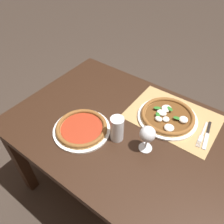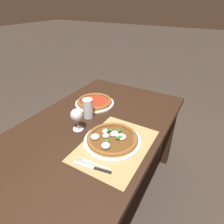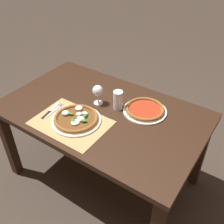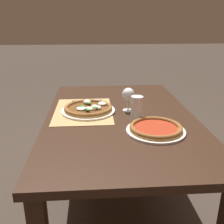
{
  "view_description": "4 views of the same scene",
  "coord_description": "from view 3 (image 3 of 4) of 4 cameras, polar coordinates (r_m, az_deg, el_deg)",
  "views": [
    {
      "loc": [
        -0.34,
        0.71,
        1.66
      ],
      "look_at": [
        0.17,
        0.02,
        0.82
      ],
      "focal_mm": 35.0,
      "sensor_mm": 36.0,
      "label": 1
    },
    {
      "loc": [
        -0.84,
        -0.64,
        1.49
      ],
      "look_at": [
        0.1,
        -0.1,
        0.83
      ],
      "focal_mm": 30.0,
      "sensor_mm": 36.0,
      "label": 2
    },
    {
      "loc": [
        0.92,
        -1.23,
        1.9
      ],
      "look_at": [
        0.14,
        -0.07,
        0.83
      ],
      "focal_mm": 42.0,
      "sensor_mm": 36.0,
      "label": 3
    },
    {
      "loc": [
        1.53,
        -0.17,
        1.32
      ],
      "look_at": [
        0.11,
        -0.06,
        0.8
      ],
      "focal_mm": 42.0,
      "sensor_mm": 36.0,
      "label": 4
    }
  ],
  "objects": [
    {
      "name": "pizza_near",
      "position": [
        1.83,
        -7.8,
        -1.43
      ],
      "size": [
        0.35,
        0.35,
        0.05
      ],
      "color": "silver",
      "rests_on": "paper_placemat"
    },
    {
      "name": "knife",
      "position": [
        1.97,
        -13.16,
        0.39
      ],
      "size": [
        0.05,
        0.21,
        0.01
      ],
      "color": "black",
      "rests_on": "paper_placemat"
    },
    {
      "name": "ground_plane",
      "position": [
        2.44,
        -1.81,
        -13.66
      ],
      "size": [
        24.0,
        24.0,
        0.0
      ],
      "primitive_type": "plane",
      "color": "#382D26"
    },
    {
      "name": "dining_table",
      "position": [
        1.98,
        -2.17,
        -1.83
      ],
      "size": [
        1.49,
        0.92,
        0.74
      ],
      "color": "black",
      "rests_on": "ground"
    },
    {
      "name": "fork",
      "position": [
        1.96,
        -12.46,
        0.32
      ],
      "size": [
        0.04,
        0.2,
        0.0
      ],
      "color": "#B7B7BC",
      "rests_on": "paper_placemat"
    },
    {
      "name": "pizza_far",
      "position": [
        1.91,
        7.18,
        0.52
      ],
      "size": [
        0.32,
        0.32,
        0.04
      ],
      "color": "silver",
      "rests_on": "dining_table"
    },
    {
      "name": "paper_placemat",
      "position": [
        1.83,
        -8.92,
        -2.28
      ],
      "size": [
        0.51,
        0.37,
        0.0
      ],
      "primitive_type": "cube",
      "color": "#A88451",
      "rests_on": "dining_table"
    },
    {
      "name": "pint_glass",
      "position": [
        1.9,
        1.32,
        2.53
      ],
      "size": [
        0.07,
        0.07,
        0.15
      ],
      "color": "silver",
      "rests_on": "dining_table"
    },
    {
      "name": "wine_glass",
      "position": [
        1.94,
        -3.11,
        4.49
      ],
      "size": [
        0.08,
        0.08,
        0.16
      ],
      "color": "silver",
      "rests_on": "dining_table"
    }
  ]
}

